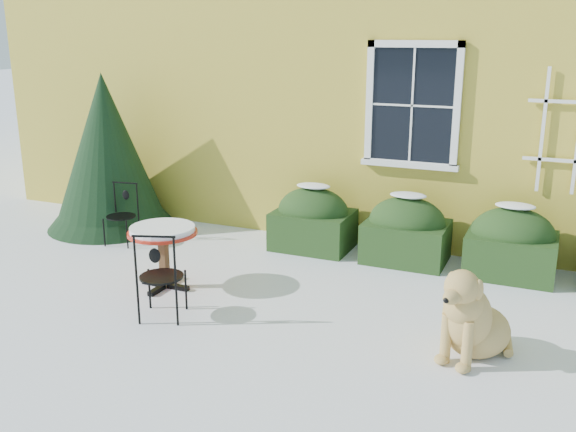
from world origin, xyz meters
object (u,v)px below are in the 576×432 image
at_px(bistro_table, 163,237).
at_px(patio_chair_far, 122,214).
at_px(patio_chair_near, 160,275).
at_px(dog, 471,320).
at_px(evergreen_shrub, 108,166).

distance_m(bistro_table, patio_chair_far, 1.90).
bearing_deg(bistro_table, patio_chair_near, -57.88).
distance_m(patio_chair_near, dog, 3.09).
bearing_deg(patio_chair_far, patio_chair_near, -52.97).
bearing_deg(patio_chair_near, evergreen_shrub, -62.88).
relative_size(evergreen_shrub, bistro_table, 2.90).
height_order(bistro_table, patio_chair_near, patio_chair_near).
distance_m(evergreen_shrub, dog, 6.09).
distance_m(patio_chair_far, dog, 5.22).
relative_size(bistro_table, patio_chair_far, 0.94).
relative_size(patio_chair_near, dog, 0.96).
xyz_separation_m(bistro_table, patio_chair_far, (-1.48, 1.16, -0.19)).
relative_size(bistro_table, dog, 0.81).
height_order(evergreen_shrub, patio_chair_far, evergreen_shrub).
xyz_separation_m(patio_chair_near, dog, (3.06, 0.41, -0.11)).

